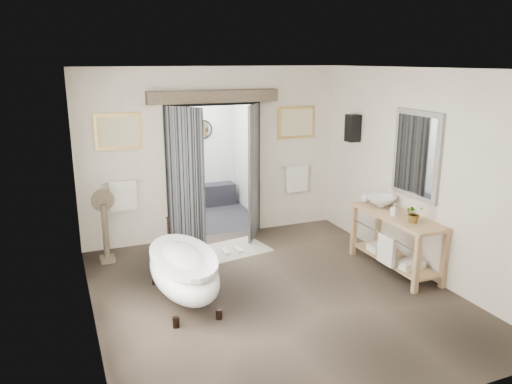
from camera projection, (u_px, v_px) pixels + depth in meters
ground_plane at (273, 294)px, 6.60m from camera, size 5.00×5.00×0.00m
room_shell at (276, 158)px, 5.99m from camera, size 4.52×5.02×2.91m
shower_room at (191, 168)px, 9.93m from camera, size 2.22×2.01×2.51m
back_wall_dressing at (217, 149)px, 8.27m from camera, size 3.82×0.74×2.52m
clawfoot_tub at (183, 270)px, 6.32m from camera, size 0.79×1.77×0.86m
vanity at (395, 238)px, 7.22m from camera, size 0.57×1.60×0.85m
pedestal_mirror at (105, 231)px, 7.53m from camera, size 0.34×0.22×1.14m
rug at (230, 250)px, 8.10m from camera, size 1.32×1.00×0.01m
slippers at (232, 251)px, 7.99m from camera, size 0.32×0.24×0.05m
basin at (381, 202)px, 7.52m from camera, size 0.50×0.50×0.16m
plant at (414, 213)px, 6.77m from camera, size 0.28×0.25×0.27m
soap_bottle_a at (394, 209)px, 7.09m from camera, size 0.10×0.10×0.18m
soap_bottle_b at (365, 197)px, 7.74m from camera, size 0.16×0.16×0.16m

